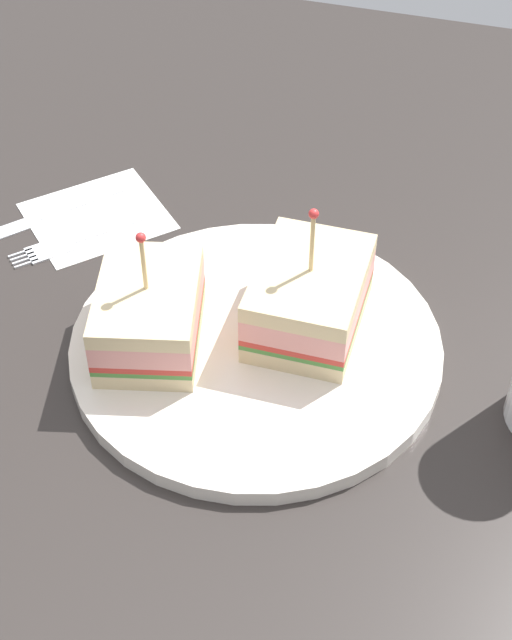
{
  "coord_description": "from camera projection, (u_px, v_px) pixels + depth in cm",
  "views": [
    {
      "loc": [
        -13.87,
        45.13,
        49.26
      ],
      "look_at": [
        0.0,
        0.0,
        3.25
      ],
      "focal_mm": 53.02,
      "sensor_mm": 36.0,
      "label": 1
    }
  ],
  "objects": [
    {
      "name": "plate",
      "position": [
        256.0,
        346.0,
        0.68
      ],
      "size": [
        26.61,
        26.61,
        1.25
      ],
      "primitive_type": "cylinder",
      "color": "silver",
      "rests_on": "ground_plane"
    },
    {
      "name": "napkin",
      "position": [
        97.0,
        216.0,
        0.79
      ],
      "size": [
        14.62,
        14.65,
        0.15
      ],
      "primitive_type": "cube",
      "rotation": [
        0.0,
        0.0,
        7.09
      ],
      "color": "white",
      "rests_on": "ground_plane"
    },
    {
      "name": "fork",
      "position": [
        64.0,
        244.0,
        0.77
      ],
      "size": [
        8.82,
        9.28,
        0.35
      ],
      "color": "silver",
      "rests_on": "ground_plane"
    },
    {
      "name": "sandwich_half_front",
      "position": [
        149.0,
        314.0,
        0.66
      ],
      "size": [
        9.06,
        11.15,
        9.72
      ],
      "color": "beige",
      "rests_on": "plate"
    },
    {
      "name": "ground_plane",
      "position": [
        256.0,
        362.0,
        0.69
      ],
      "size": [
        110.3,
        110.3,
        2.0
      ],
      "primitive_type": "cube",
      "color": "#2D2826"
    },
    {
      "name": "knife",
      "position": [
        48.0,
        215.0,
        0.79
      ],
      "size": [
        9.76,
        11.13,
        0.35
      ],
      "color": "silver",
      "rests_on": "ground_plane"
    },
    {
      "name": "sandwich_half_back",
      "position": [
        309.0,
        297.0,
        0.67
      ],
      "size": [
        7.5,
        10.26,
        10.41
      ],
      "color": "beige",
      "rests_on": "plate"
    }
  ]
}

